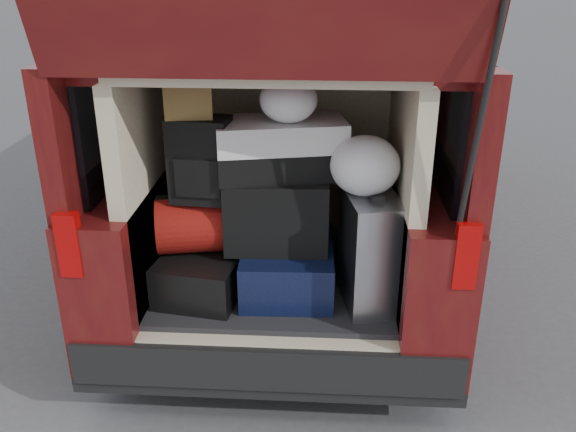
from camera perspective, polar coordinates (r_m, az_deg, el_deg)
name	(u,v)px	position (r m, az deg, el deg)	size (l,w,h in m)	color
ground	(273,389)	(3.47, -1.42, -15.88)	(80.00, 80.00, 0.00)	#3C3C3F
minivan	(292,135)	(4.72, 0.38, 7.60)	(1.90, 5.35, 2.77)	black
load_floor	(276,319)	(3.53, -1.09, -9.59)	(1.24, 1.05, 0.55)	black
black_hardshell	(206,270)	(3.25, -7.71, -5.05)	(0.40, 0.56, 0.22)	black
navy_hardshell	(288,267)	(3.22, -0.01, -4.80)	(0.47, 0.57, 0.25)	black
silver_roller	(370,251)	(3.05, 7.70, -3.27)	(0.24, 0.39, 0.58)	white
red_duffel	(201,224)	(3.16, -8.16, -0.75)	(0.44, 0.29, 0.29)	maroon
black_soft_case	(277,213)	(3.09, -1.06, 0.32)	(0.52, 0.31, 0.37)	black
backpack	(201,160)	(3.01, -8.18, 5.22)	(0.29, 0.18, 0.42)	black
twotone_duffel	(280,148)	(3.03, -0.72, 6.40)	(0.63, 0.33, 0.28)	silver
grocery_sack_lower	(188,95)	(2.96, -9.31, 11.10)	(0.22, 0.18, 0.20)	olive
plastic_bag_center	(288,100)	(2.91, 0.04, 10.84)	(0.28, 0.26, 0.22)	silver
plastic_bag_right	(365,166)	(2.91, 7.23, 4.70)	(0.33, 0.31, 0.29)	silver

